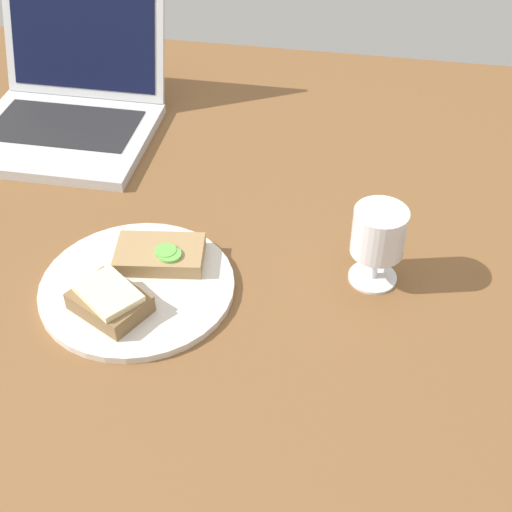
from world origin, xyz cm
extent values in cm
cube|color=brown|center=(0.00, 0.00, 1.50)|extent=(140.00, 140.00, 3.00)
cylinder|color=silver|center=(-7.68, -6.10, 3.52)|extent=(26.00, 26.00, 1.04)
cube|color=brown|center=(-9.48, -11.25, 5.29)|extent=(11.47, 10.43, 2.50)
cube|color=#F4EAB7|center=(-9.48, -11.25, 6.98)|extent=(9.85, 9.48, 0.89)
cube|color=#A88456|center=(-5.88, -0.94, 5.11)|extent=(12.86, 8.99, 2.14)
cylinder|color=#6BB74C|center=(-4.05, -2.17, 6.38)|extent=(3.20, 3.20, 0.40)
cylinder|color=#6BB74C|center=(-4.78, -1.59, 6.42)|extent=(3.01, 3.01, 0.49)
cylinder|color=white|center=(23.16, 1.73, 3.20)|extent=(6.58, 6.58, 0.40)
cylinder|color=white|center=(23.16, 1.73, 5.67)|extent=(1.10, 1.10, 4.53)
cylinder|color=white|center=(23.16, 1.73, 11.19)|extent=(7.09, 7.09, 6.51)
cylinder|color=white|center=(23.16, 1.73, 10.03)|extent=(6.52, 6.52, 4.19)
cube|color=silver|center=(-31.72, 27.15, 3.89)|extent=(30.34, 25.18, 1.77)
cube|color=#232326|center=(-31.72, 29.42, 4.85)|extent=(24.88, 13.85, 0.16)
cube|color=silver|center=(-31.72, 43.05, 15.16)|extent=(29.74, 7.38, 21.02)
cube|color=black|center=(-31.72, 42.55, 15.16)|extent=(26.70, 5.71, 17.50)
camera|label=1|loc=(20.12, -70.95, 69.33)|focal=50.00mm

